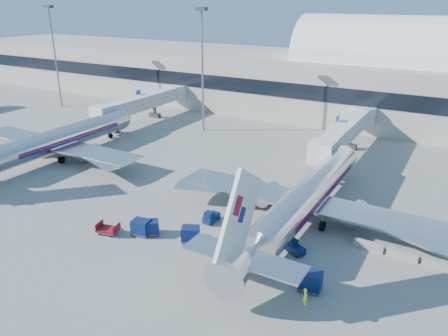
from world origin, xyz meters
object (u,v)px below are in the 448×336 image
Objects in this scene: jetbridge_mid at (147,101)px; barrier_mid at (402,255)px; jetbridge_near at (347,130)px; airliner_main at (305,198)px; ramp_worker at (305,296)px; cart_train_b at (151,227)px; cart_train_c at (141,227)px; tug_lead at (210,243)px; airliner_mid at (53,141)px; tug_left at (211,217)px; cart_train_a at (191,234)px; cart_solo_far at (310,280)px; barrier_near at (369,246)px; cart_solo_near at (226,267)px; mast_west at (202,52)px; cart_open_red at (109,230)px; tug_right at (295,247)px; mast_far_west at (53,42)px; barrier_far at (439,264)px.

jetbridge_mid is 62.81m from barrier_mid.
airliner_main is at bearing -84.78° from jetbridge_near.
ramp_worker is (49.75, -40.24, -3.15)m from jetbridge_mid.
cart_train_b is 1.05× the size of cart_train_c.
tug_lead is (38.10, -36.70, -3.33)m from jetbridge_mid.
airliner_mid reaches higher than tug_left.
jetbridge_mid is at bearing 49.36° from tug_left.
airliner_main is 42.00m from airliner_mid.
cart_train_a is (-2.44, 0.05, 0.32)m from tug_lead.
jetbridge_mid is 62.53m from cart_solo_far.
barrier_near is 1.29× the size of cart_train_b.
barrier_mid is (11.30, -2.51, -2.48)m from airliner_main.
cart_solo_near is at bearing -138.88° from tug_left.
mast_west is at bearing 95.38° from tug_lead.
tug_lead is at bearing -151.13° from barrier_near.
jetbridge_near and jetbridge_mid have the same top height.
cart_train_b is 1.03m from cart_train_c.
tug_lead reaches higher than cart_open_red.
cart_train_b is 11.02m from cart_solo_near.
cart_train_c is at bearing -174.82° from cart_solo_near.
tug_lead is 0.97× the size of tug_right.
cart_solo_near is at bearing -97.41° from tug_right.
cart_train_b is (16.63, -36.75, -13.92)m from mast_west.
airliner_main is 41.12m from mast_west.
barrier_near is at bearing 59.07° from tug_right.
airliner_mid reaches higher than cart_solo_far.
mast_far_west reaches higher than cart_train_b.
cart_solo_far is (35.04, -37.35, -13.82)m from mast_west.
airliner_mid is 44.22m from tug_right.
jetbridge_mid is at bearing 21.33° from ramp_worker.
cart_solo_far reaches higher than barrier_mid.
barrier_near is (38.00, -28.00, -14.34)m from mast_west.
jetbridge_mid is (-44.40, 26.30, 1.00)m from airliner_main.
cart_train_a is (21.25, -35.84, -13.88)m from mast_west.
tug_lead is 1.01× the size of cart_solo_far.
barrier_near is 15.29m from cart_solo_near.
barrier_far is at bearing 0.00° from barrier_near.
mast_west reaches higher than tug_right.
barrier_far is 1.33× the size of tug_left.
cart_train_c is (30.17, -38.13, -2.99)m from jetbridge_mid.
cart_solo_far is at bearing -14.15° from airliner_mid.
cart_solo_far is (-9.56, -9.35, 0.52)m from barrier_far.
cart_train_c is (-5.07, -6.23, 0.28)m from tug_left.
airliner_main reaches higher than barrier_far.
cart_train_a reaches higher than cart_train_b.
cart_train_c is at bearing -107.23° from jetbridge_near.
barrier_far is (17.00, -28.81, -3.48)m from jetbridge_near.
cart_train_a is (0.41, -4.75, 0.25)m from tug_left.
jetbridge_near is at bearing 0.68° from mast_far_west.
jetbridge_near is at bearing -18.80° from ramp_worker.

